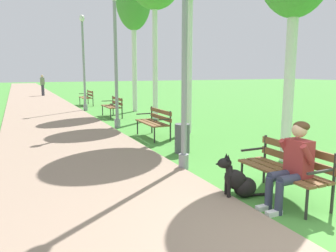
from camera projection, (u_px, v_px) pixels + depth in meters
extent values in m
plane|color=#478E38|center=(324.00, 244.00, 3.73)|extent=(120.00, 120.00, 0.00)
cube|color=gray|center=(34.00, 97.00, 24.46)|extent=(3.47, 60.00, 0.04)
cube|color=brown|center=(272.00, 172.00, 4.91)|extent=(0.14, 1.50, 0.04)
cube|color=brown|center=(281.00, 171.00, 4.98)|extent=(0.14, 1.50, 0.04)
cube|color=brown|center=(290.00, 169.00, 5.06)|extent=(0.14, 1.50, 0.04)
cube|color=brown|center=(296.00, 160.00, 5.08)|extent=(0.04, 1.50, 0.11)
cube|color=brown|center=(296.00, 148.00, 5.05)|extent=(0.04, 1.50, 0.11)
cylinder|color=#2D2B28|center=(242.00, 174.00, 5.56)|extent=(0.04, 0.04, 0.45)
cylinder|color=#2D2B28|center=(265.00, 159.00, 5.72)|extent=(0.04, 0.04, 0.85)
cube|color=#2D2B28|center=(252.00, 149.00, 5.57)|extent=(0.45, 0.04, 0.03)
cylinder|color=#2D2B28|center=(307.00, 203.00, 4.32)|extent=(0.04, 0.04, 0.45)
cylinder|color=#2D2B28|center=(334.00, 184.00, 4.49)|extent=(0.04, 0.04, 0.85)
cube|color=#2D2B28|center=(320.00, 172.00, 4.34)|extent=(0.45, 0.04, 0.03)
cube|color=brown|center=(146.00, 123.00, 9.54)|extent=(0.14, 1.50, 0.04)
cube|color=brown|center=(152.00, 123.00, 9.61)|extent=(0.14, 1.50, 0.04)
cube|color=brown|center=(157.00, 122.00, 9.68)|extent=(0.14, 1.50, 0.04)
cube|color=brown|center=(160.00, 117.00, 9.70)|extent=(0.04, 1.50, 0.11)
cube|color=brown|center=(160.00, 111.00, 9.67)|extent=(0.04, 1.50, 0.11)
cylinder|color=#2D2B28|center=(137.00, 127.00, 10.18)|extent=(0.04, 0.04, 0.45)
cylinder|color=#2D2B28|center=(152.00, 120.00, 10.35)|extent=(0.04, 0.04, 0.85)
cube|color=#2D2B28|center=(143.00, 114.00, 10.20)|extent=(0.45, 0.04, 0.03)
cylinder|color=#2D2B28|center=(154.00, 135.00, 8.95)|extent=(0.04, 0.04, 0.45)
cylinder|color=#2D2B28|center=(170.00, 126.00, 9.11)|extent=(0.04, 0.04, 0.85)
cube|color=#2D2B28|center=(161.00, 120.00, 8.96)|extent=(0.45, 0.04, 0.03)
cube|color=brown|center=(107.00, 107.00, 13.91)|extent=(0.14, 1.50, 0.04)
cube|color=brown|center=(111.00, 106.00, 13.99)|extent=(0.14, 1.50, 0.04)
cube|color=brown|center=(115.00, 106.00, 14.06)|extent=(0.14, 1.50, 0.04)
cube|color=brown|center=(117.00, 103.00, 14.08)|extent=(0.04, 1.50, 0.11)
cube|color=brown|center=(117.00, 99.00, 14.05)|extent=(0.04, 1.50, 0.11)
cylinder|color=#2D2B28|center=(103.00, 110.00, 14.56)|extent=(0.04, 0.04, 0.45)
cylinder|color=#2D2B28|center=(113.00, 105.00, 14.72)|extent=(0.04, 0.04, 0.85)
cube|color=#2D2B28|center=(107.00, 101.00, 14.58)|extent=(0.45, 0.04, 0.03)
cylinder|color=#2D2B28|center=(111.00, 114.00, 13.32)|extent=(0.04, 0.04, 0.45)
cylinder|color=#2D2B28|center=(122.00, 108.00, 13.49)|extent=(0.04, 0.04, 0.85)
cube|color=#2D2B28|center=(115.00, 104.00, 13.34)|extent=(0.45, 0.04, 0.03)
cube|color=brown|center=(82.00, 98.00, 18.62)|extent=(0.14, 1.50, 0.04)
cube|color=brown|center=(85.00, 98.00, 18.69)|extent=(0.14, 1.50, 0.04)
cube|color=brown|center=(88.00, 97.00, 18.77)|extent=(0.14, 1.50, 0.04)
cube|color=brown|center=(90.00, 95.00, 18.79)|extent=(0.04, 1.50, 0.11)
cube|color=brown|center=(90.00, 92.00, 18.76)|extent=(0.04, 1.50, 0.11)
cylinder|color=#2D2B28|center=(80.00, 101.00, 19.27)|extent=(0.04, 0.04, 0.45)
cylinder|color=#2D2B28|center=(88.00, 97.00, 19.43)|extent=(0.04, 0.04, 0.85)
cube|color=#2D2B28|center=(83.00, 94.00, 19.28)|extent=(0.45, 0.04, 0.03)
cylinder|color=#2D2B28|center=(84.00, 103.00, 18.03)|extent=(0.04, 0.04, 0.45)
cylinder|color=#2D2B28|center=(93.00, 99.00, 18.20)|extent=(0.04, 0.04, 0.85)
cube|color=#2D2B28|center=(88.00, 95.00, 18.05)|extent=(0.45, 0.04, 0.03)
cylinder|color=#33384C|center=(281.00, 175.00, 4.70)|extent=(0.42, 0.14, 0.14)
cylinder|color=#33384C|center=(269.00, 193.00, 4.65)|extent=(0.11, 0.11, 0.47)
cube|color=silver|center=(264.00, 208.00, 4.65)|extent=(0.24, 0.09, 0.07)
cylinder|color=#33384C|center=(292.00, 179.00, 4.52)|extent=(0.42, 0.14, 0.14)
cylinder|color=#33384C|center=(279.00, 198.00, 4.47)|extent=(0.11, 0.11, 0.47)
cube|color=silver|center=(274.00, 213.00, 4.47)|extent=(0.24, 0.09, 0.07)
cube|color=maroon|center=(299.00, 158.00, 4.65)|extent=(0.22, 0.36, 0.52)
cylinder|color=maroon|center=(285.00, 148.00, 4.79)|extent=(0.25, 0.09, 0.30)
cylinder|color=maroon|center=(307.00, 155.00, 4.43)|extent=(0.25, 0.09, 0.30)
sphere|color=tan|center=(300.00, 130.00, 4.58)|extent=(0.21, 0.21, 0.21)
ellipsoid|color=#472D19|center=(301.00, 126.00, 4.58)|extent=(0.22, 0.23, 0.14)
ellipsoid|color=black|center=(245.00, 187.00, 5.11)|extent=(0.42, 0.37, 0.32)
ellipsoid|color=black|center=(236.00, 180.00, 5.07)|extent=(0.54, 0.35, 0.48)
ellipsoid|color=black|center=(239.00, 177.00, 5.07)|extent=(0.39, 0.28, 0.27)
cylinder|color=black|center=(226.00, 185.00, 5.12)|extent=(0.06, 0.06, 0.38)
cylinder|color=black|center=(229.00, 188.00, 5.01)|extent=(0.06, 0.06, 0.38)
cylinder|color=black|center=(229.00, 171.00, 5.03)|extent=(0.15, 0.19, 0.19)
ellipsoid|color=black|center=(225.00, 163.00, 4.99)|extent=(0.25, 0.19, 0.16)
cone|color=black|center=(218.00, 164.00, 4.98)|extent=(0.12, 0.11, 0.09)
cone|color=black|center=(226.00, 156.00, 5.03)|extent=(0.06, 0.06, 0.09)
cone|color=black|center=(228.00, 157.00, 4.94)|extent=(0.06, 0.06, 0.09)
cylinder|color=black|center=(257.00, 195.00, 5.16)|extent=(0.28, 0.12, 0.04)
cylinder|color=gray|center=(184.00, 161.00, 6.60)|extent=(0.20, 0.20, 0.30)
cylinder|color=gray|center=(184.00, 56.00, 6.26)|extent=(0.11, 0.11, 4.44)
cylinder|color=gray|center=(117.00, 123.00, 11.37)|extent=(0.20, 0.20, 0.30)
cylinder|color=gray|center=(116.00, 66.00, 11.05)|extent=(0.11, 0.11, 4.22)
cylinder|color=gray|center=(86.00, 108.00, 16.31)|extent=(0.20, 0.20, 0.30)
cylinder|color=gray|center=(84.00, 67.00, 15.98)|extent=(0.11, 0.11, 4.29)
ellipsoid|color=silver|center=(82.00, 18.00, 15.61)|extent=(0.24, 0.24, 0.32)
cylinder|color=silver|center=(289.00, 80.00, 6.91)|extent=(0.22, 0.22, 3.52)
cylinder|color=silver|center=(189.00, 60.00, 10.11)|extent=(0.18, 0.18, 4.53)
cylinder|color=silver|center=(155.00, 61.00, 13.14)|extent=(0.20, 0.20, 4.70)
cylinder|color=silver|center=(134.00, 65.00, 15.69)|extent=(0.22, 0.22, 4.44)
cylinder|color=#515156|center=(182.00, 138.00, 7.86)|extent=(0.36, 0.36, 0.70)
cylinder|color=#383842|center=(43.00, 90.00, 25.68)|extent=(0.22, 0.22, 0.88)
cube|color=#6B7F5B|center=(42.00, 81.00, 25.56)|extent=(0.32, 0.20, 0.56)
sphere|color=tan|center=(42.00, 76.00, 25.50)|extent=(0.20, 0.20, 0.20)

